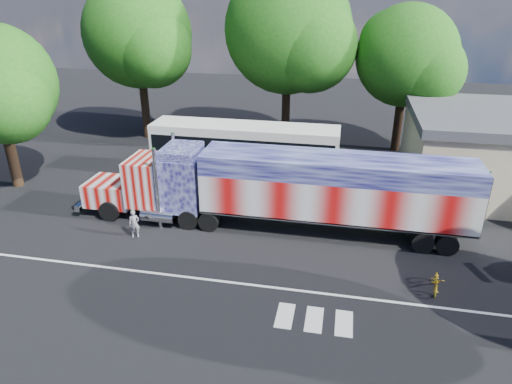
% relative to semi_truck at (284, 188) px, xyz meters
% --- Properties ---
extents(ground, '(100.00, 100.00, 0.00)m').
position_rel_semi_truck_xyz_m(ground, '(-1.63, -2.72, -2.41)').
color(ground, black).
extents(lane_markings, '(30.00, 2.67, 0.01)m').
position_rel_semi_truck_xyz_m(lane_markings, '(0.08, -6.49, -2.41)').
color(lane_markings, silver).
rests_on(lane_markings, ground).
extents(semi_truck, '(21.98, 3.47, 4.69)m').
position_rel_semi_truck_xyz_m(semi_truck, '(0.00, 0.00, 0.00)').
color(semi_truck, black).
rests_on(semi_truck, ground).
extents(coach_bus, '(12.96, 3.02, 3.77)m').
position_rel_semi_truck_xyz_m(coach_bus, '(-3.78, 6.92, -0.46)').
color(coach_bus, white).
rests_on(coach_bus, ground).
extents(woman, '(0.67, 0.57, 1.56)m').
position_rel_semi_truck_xyz_m(woman, '(-7.70, -2.65, -1.63)').
color(woman, slate).
rests_on(woman, ground).
extents(bicycle, '(0.83, 1.70, 0.86)m').
position_rel_semi_truck_xyz_m(bicycle, '(7.51, -4.45, -1.98)').
color(bicycle, gold).
rests_on(bicycle, ground).
extents(tree_ne_a, '(8.11, 7.73, 11.42)m').
position_rel_semi_truck_xyz_m(tree_ne_a, '(7.27, 15.11, 5.09)').
color(tree_ne_a, black).
rests_on(tree_ne_a, ground).
extents(tree_n_mid, '(10.69, 10.18, 14.32)m').
position_rel_semi_truck_xyz_m(tree_n_mid, '(-2.01, 15.85, 6.76)').
color(tree_n_mid, black).
rests_on(tree_n_mid, ground).
extents(tree_nw_a, '(9.35, 8.90, 13.32)m').
position_rel_semi_truck_xyz_m(tree_nw_a, '(-14.31, 14.38, 6.40)').
color(tree_nw_a, black).
rests_on(tree_nw_a, ground).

